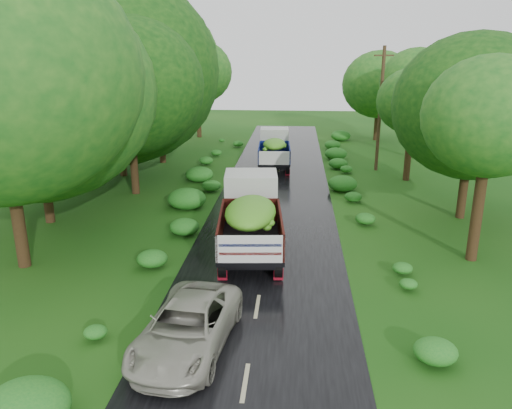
# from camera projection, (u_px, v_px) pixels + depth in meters

# --- Properties ---
(ground) EXTENTS (120.00, 120.00, 0.00)m
(ground) POSITION_uv_depth(u_px,v_px,m) (245.00, 383.00, 12.90)
(ground) COLOR #10430E
(ground) RESTS_ON ground
(road) EXTENTS (6.50, 80.00, 0.02)m
(road) POSITION_uv_depth(u_px,v_px,m) (259.00, 293.00, 17.65)
(road) COLOR black
(road) RESTS_ON ground
(road_lines) EXTENTS (0.12, 69.60, 0.00)m
(road_lines) POSITION_uv_depth(u_px,v_px,m) (261.00, 280.00, 18.60)
(road_lines) COLOR #BFB78C
(road_lines) RESTS_ON road
(truck_near) EXTENTS (2.98, 7.02, 2.88)m
(truck_near) POSITION_uv_depth(u_px,v_px,m) (251.00, 213.00, 21.06)
(truck_near) COLOR black
(truck_near) RESTS_ON ground
(truck_far) EXTENTS (2.39, 6.15, 2.55)m
(truck_far) POSITION_uv_depth(u_px,v_px,m) (274.00, 147.00, 36.11)
(truck_far) COLOR black
(truck_far) RESTS_ON ground
(car) EXTENTS (2.84, 5.19, 1.38)m
(car) POSITION_uv_depth(u_px,v_px,m) (187.00, 327.00, 14.17)
(car) COLOR #A4A291
(car) RESTS_ON road
(utility_pole) EXTENTS (1.40, 0.69, 8.48)m
(utility_pole) POSITION_uv_depth(u_px,v_px,m) (380.00, 108.00, 34.24)
(utility_pole) COLOR #382616
(utility_pole) RESTS_ON ground
(trees_left) EXTENTS (7.11, 34.70, 9.55)m
(trees_left) POSITION_uv_depth(u_px,v_px,m) (119.00, 74.00, 30.57)
(trees_left) COLOR black
(trees_left) RESTS_ON ground
(trees_right) EXTENTS (5.15, 31.65, 7.40)m
(trees_right) POSITION_uv_depth(u_px,v_px,m) (423.00, 95.00, 31.87)
(trees_right) COLOR black
(trees_right) RESTS_ON ground
(shrubs) EXTENTS (11.90, 44.00, 0.70)m
(shrubs) POSITION_uv_depth(u_px,v_px,m) (272.00, 207.00, 26.11)
(shrubs) COLOR #196B1F
(shrubs) RESTS_ON ground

